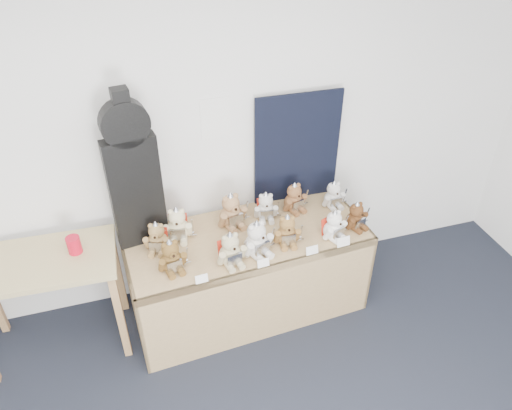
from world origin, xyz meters
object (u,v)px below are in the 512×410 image
object	(u,v)px
teddy_front_left	(231,250)
teddy_front_right	(287,231)
display_table	(250,258)
guitar_case	(133,173)
teddy_back_centre_left	(232,212)
teddy_back_right	(294,198)
side_table	(44,275)
teddy_back_left	(178,225)
teddy_back_end	(333,196)
red_cup	(74,245)
teddy_front_far_right	(334,226)
teddy_back_far_left	(157,238)
teddy_back_centre_right	(266,207)
teddy_front_far_left	(171,257)
teddy_front_end	(356,217)
teddy_front_centre	(257,240)

from	to	relation	value
teddy_front_left	teddy_front_right	bearing A→B (deg)	1.63
display_table	guitar_case	distance (m)	1.04
teddy_back_centre_left	teddy_back_right	size ratio (longest dim) A/B	1.17
display_table	side_table	bearing A→B (deg)	171.34
teddy_back_left	guitar_case	bearing A→B (deg)	177.95
teddy_front_right	teddy_back_end	size ratio (longest dim) A/B	1.07
red_cup	teddy_back_left	world-z (taller)	teddy_back_left
side_table	teddy_front_left	world-z (taller)	teddy_front_left
teddy_front_far_right	teddy_back_far_left	world-z (taller)	teddy_back_far_left
teddy_front_right	teddy_back_centre_right	world-z (taller)	teddy_front_right
teddy_front_right	teddy_back_right	size ratio (longest dim) A/B	1.00
teddy_back_end	display_table	bearing A→B (deg)	-168.72
teddy_front_far_left	teddy_front_end	bearing A→B (deg)	-8.38
display_table	teddy_back_far_left	world-z (taller)	teddy_back_far_left
red_cup	teddy_front_centre	size ratio (longest dim) A/B	0.41
teddy_back_left	teddy_back_right	world-z (taller)	teddy_back_left
display_table	teddy_back_end	bearing A→B (deg)	13.49
teddy_back_end	red_cup	bearing A→B (deg)	176.83
side_table	red_cup	xyz separation A→B (m)	(0.24, 0.01, 0.19)
teddy_back_left	teddy_back_centre_left	distance (m)	0.40
teddy_front_end	teddy_back_right	distance (m)	0.49
teddy_front_left	teddy_front_right	distance (m)	0.44
teddy_back_centre_left	teddy_back_left	bearing A→B (deg)	169.03
teddy_front_far_right	teddy_back_far_left	bearing A→B (deg)	148.22
teddy_front_far_right	teddy_front_end	world-z (taller)	teddy_front_far_right
red_cup	teddy_back_left	bearing A→B (deg)	4.17
teddy_back_centre_left	teddy_back_end	bearing A→B (deg)	-14.94
side_table	teddy_front_end	bearing A→B (deg)	-2.72
side_table	teddy_back_centre_left	distance (m)	1.34
teddy_front_left	teddy_back_far_left	xyz separation A→B (m)	(-0.45, 0.28, -0.01)
teddy_back_centre_left	teddy_back_far_left	xyz separation A→B (m)	(-0.56, -0.12, -0.02)
teddy_front_far_right	teddy_back_centre_left	bearing A→B (deg)	131.05
side_table	guitar_case	size ratio (longest dim) A/B	0.87
teddy_front_far_left	teddy_back_end	xyz separation A→B (m)	(1.31, 0.35, -0.01)
display_table	teddy_back_left	world-z (taller)	teddy_back_left
display_table	teddy_back_centre_left	xyz separation A→B (m)	(-0.08, 0.22, 0.28)
teddy_back_far_left	teddy_back_left	bearing A→B (deg)	47.74
red_cup	teddy_back_far_left	world-z (taller)	teddy_back_far_left
teddy_back_far_left	teddy_front_left	bearing A→B (deg)	-13.21
display_table	teddy_front_end	xyz separation A→B (m)	(0.78, -0.07, 0.25)
teddy_front_far_left	red_cup	bearing A→B (deg)	145.65
teddy_front_centre	teddy_back_far_left	size ratio (longest dim) A/B	1.17
teddy_front_end	teddy_back_far_left	world-z (taller)	teddy_back_far_left
teddy_front_centre	teddy_back_centre_right	size ratio (longest dim) A/B	1.20
side_table	teddy_back_far_left	world-z (taller)	teddy_back_far_left
teddy_front_far_left	teddy_front_right	distance (m)	0.82
teddy_front_far_left	teddy_back_left	size ratio (longest dim) A/B	0.94
teddy_back_centre_left	teddy_back_right	distance (m)	0.51
side_table	teddy_front_right	world-z (taller)	teddy_front_right
teddy_front_far_right	teddy_back_right	xyz separation A→B (m)	(-0.15, 0.40, 0.00)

